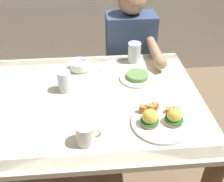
{
  "coord_description": "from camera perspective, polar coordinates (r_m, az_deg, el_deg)",
  "views": [
    {
      "loc": [
        0.04,
        -1.08,
        1.57
      ],
      "look_at": [
        0.14,
        0.0,
        0.78
      ],
      "focal_mm": 42.16,
      "sensor_mm": 36.0,
      "label": 1
    }
  ],
  "objects": [
    {
      "name": "dining_table",
      "position": [
        1.43,
        -5.46,
        -5.03
      ],
      "size": [
        1.2,
        0.9,
        0.74
      ],
      "color": "beige",
      "rests_on": "ground_plane"
    },
    {
      "name": "eggs_benedict_plate",
      "position": [
        1.21,
        10.46,
        -6.08
      ],
      "size": [
        0.27,
        0.27,
        0.09
      ],
      "color": "white",
      "rests_on": "dining_table"
    },
    {
      "name": "fruit_bowl",
      "position": [
        1.59,
        -7.07,
        5.58
      ],
      "size": [
        0.12,
        0.12,
        0.06
      ],
      "color": "white",
      "rests_on": "dining_table"
    },
    {
      "name": "coffee_mug",
      "position": [
        1.1,
        -5.84,
        -9.19
      ],
      "size": [
        0.11,
        0.08,
        0.09
      ],
      "color": "white",
      "rests_on": "dining_table"
    },
    {
      "name": "fork",
      "position": [
        1.62,
        -1.25,
        5.5
      ],
      "size": [
        0.11,
        0.13,
        0.0
      ],
      "color": "silver",
      "rests_on": "dining_table"
    },
    {
      "name": "water_glass_near",
      "position": [
        1.66,
        4.83,
        8.06
      ],
      "size": [
        0.08,
        0.08,
        0.13
      ],
      "color": "silver",
      "rests_on": "dining_table"
    },
    {
      "name": "water_glass_far",
      "position": [
        1.41,
        -10.26,
        1.92
      ],
      "size": [
        0.07,
        0.07,
        0.11
      ],
      "color": "silver",
      "rests_on": "dining_table"
    },
    {
      "name": "side_plate",
      "position": [
        1.5,
        5.51,
        3.03
      ],
      "size": [
        0.2,
        0.2,
        0.04
      ],
      "color": "white",
      "rests_on": "dining_table"
    },
    {
      "name": "diner_person",
      "position": [
        1.93,
        4.06,
        7.6
      ],
      "size": [
        0.34,
        0.54,
        1.14
      ],
      "color": "#33333D",
      "rests_on": "ground_plane"
    }
  ]
}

